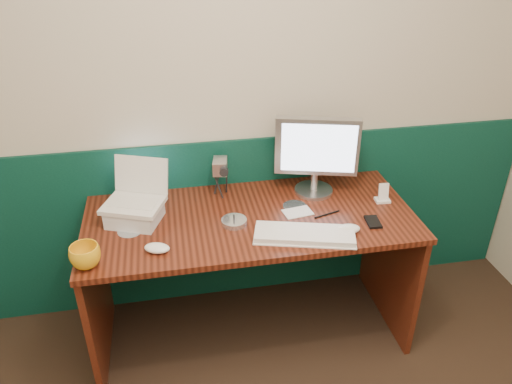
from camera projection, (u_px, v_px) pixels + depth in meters
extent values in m
cube|color=beige|center=(222.00, 94.00, 2.48)|extent=(3.50, 0.04, 2.50)
cube|color=#072E29|center=(227.00, 222.00, 2.84)|extent=(3.48, 0.02, 1.00)
cube|color=#341209|center=(251.00, 277.00, 2.61)|extent=(1.60, 0.70, 0.75)
cube|color=silver|center=(135.00, 214.00, 2.37)|extent=(0.29, 0.27, 0.08)
cube|color=white|center=(305.00, 235.00, 2.26)|extent=(0.47, 0.26, 0.03)
ellipsoid|color=white|center=(348.00, 229.00, 2.29)|extent=(0.12, 0.07, 0.04)
ellipsoid|color=white|center=(157.00, 248.00, 2.17)|extent=(0.13, 0.10, 0.04)
imported|color=gold|center=(85.00, 256.00, 2.06)|extent=(0.16, 0.16, 0.10)
cylinder|color=silver|center=(234.00, 222.00, 2.36)|extent=(0.12, 0.12, 0.03)
cylinder|color=#B6BDC7|center=(130.00, 231.00, 2.31)|extent=(0.12, 0.12, 0.00)
cylinder|color=silver|center=(295.00, 206.00, 2.51)|extent=(0.12, 0.12, 0.00)
cylinder|color=black|center=(327.00, 214.00, 2.43)|extent=(0.14, 0.05, 0.01)
cube|color=white|center=(298.00, 212.00, 2.45)|extent=(0.15, 0.11, 0.00)
cube|color=white|center=(382.00, 200.00, 2.55)|extent=(0.08, 0.06, 0.01)
cube|color=white|center=(384.00, 192.00, 2.52)|extent=(0.05, 0.03, 0.09)
cube|color=black|center=(373.00, 222.00, 2.37)|extent=(0.07, 0.11, 0.01)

